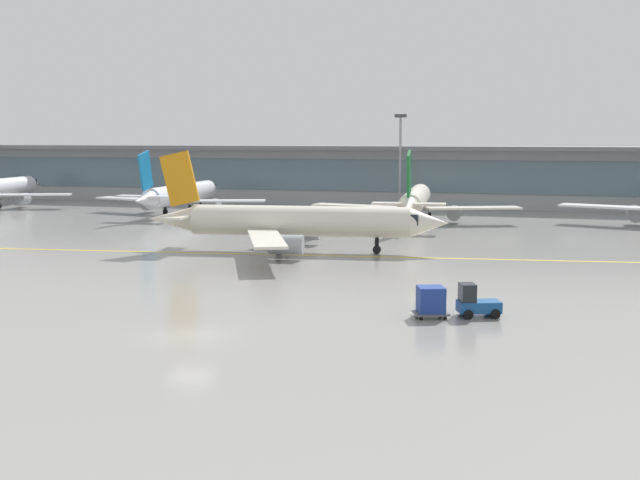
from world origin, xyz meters
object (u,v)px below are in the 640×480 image
at_px(gate_airplane_2, 415,201).
at_px(taxiing_regional_jet, 296,222).
at_px(gate_airplane_1, 181,194).
at_px(baggage_tug, 475,303).
at_px(apron_light_mast_1, 400,158).
at_px(cargo_dolly_lead, 431,301).

xyz_separation_m(gate_airplane_2, taxiing_regional_jet, (-7.32, -29.03, 0.05)).
bearing_deg(gate_airplane_1, baggage_tug, -141.93).
bearing_deg(apron_light_mast_1, cargo_dolly_lead, -79.15).
distance_m(taxiing_regional_jet, cargo_dolly_lead, 29.65).
bearing_deg(gate_airplane_1, apron_light_mast_1, -66.19).
height_order(gate_airplane_2, apron_light_mast_1, apron_light_mast_1).
bearing_deg(apron_light_mast_1, gate_airplane_2, -74.32).
height_order(gate_airplane_1, cargo_dolly_lead, gate_airplane_1).
xyz_separation_m(gate_airplane_1, apron_light_mast_1, (29.70, 13.81, 5.11)).
distance_m(gate_airplane_1, baggage_tug, 72.80).
relative_size(gate_airplane_2, apron_light_mast_1, 2.01).
distance_m(gate_airplane_2, baggage_tug, 54.18).
relative_size(baggage_tug, cargo_dolly_lead, 1.16).
bearing_deg(cargo_dolly_lead, apron_light_mast_1, 81.48).
distance_m(cargo_dolly_lead, apron_light_mast_1, 72.76).
distance_m(gate_airplane_1, taxiing_regional_jet, 42.41).
distance_m(gate_airplane_1, cargo_dolly_lead, 71.89).
relative_size(taxiing_regional_jet, cargo_dolly_lead, 11.76).
bearing_deg(cargo_dolly_lead, gate_airplane_1, 107.71).
bearing_deg(gate_airplane_1, cargo_dolly_lead, -144.04).
distance_m(gate_airplane_1, apron_light_mast_1, 33.15).
distance_m(gate_airplane_1, gate_airplane_2, 34.72).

